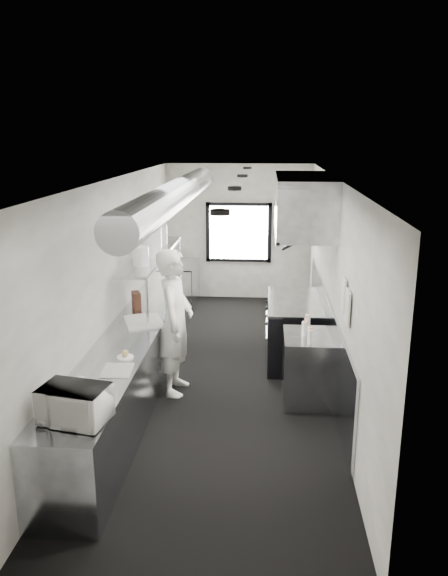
% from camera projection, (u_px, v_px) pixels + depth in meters
% --- Properties ---
extents(floor, '(3.00, 8.00, 0.01)m').
position_uv_depth(floor, '(224.00, 375.00, 8.04)').
color(floor, black).
rests_on(floor, ground).
extents(ceiling, '(3.00, 8.00, 0.01)m').
position_uv_depth(ceiling, '(224.00, 179.00, 7.29)').
color(ceiling, silver).
rests_on(ceiling, wall_back).
extents(wall_back, '(3.00, 0.02, 2.80)m').
position_uv_depth(wall_back, '(239.00, 232.00, 11.51)').
color(wall_back, silver).
rests_on(wall_back, floor).
extents(wall_front, '(3.00, 0.02, 2.80)m').
position_uv_depth(wall_front, '(179.00, 430.00, 3.83)').
color(wall_front, silver).
rests_on(wall_front, floor).
extents(wall_left, '(0.02, 8.00, 2.80)m').
position_uv_depth(wall_left, '(117.00, 280.00, 7.78)').
color(wall_left, silver).
rests_on(wall_left, floor).
extents(wall_right, '(0.02, 8.00, 2.80)m').
position_uv_depth(wall_right, '(333.00, 284.00, 7.56)').
color(wall_right, silver).
rests_on(wall_right, floor).
extents(wall_cladding, '(0.03, 5.50, 1.10)m').
position_uv_depth(wall_cladding, '(327.00, 335.00, 8.07)').
color(wall_cladding, gray).
rests_on(wall_cladding, wall_right).
extents(hvac_duct, '(0.40, 6.40, 0.40)m').
position_uv_depth(hvac_duct, '(176.00, 194.00, 7.80)').
color(hvac_duct, gray).
rests_on(hvac_duct, ceiling).
extents(service_window, '(1.36, 0.05, 1.25)m').
position_uv_depth(service_window, '(239.00, 233.00, 11.48)').
color(service_window, white).
rests_on(service_window, wall_back).
extents(exhaust_hood, '(0.81, 2.20, 0.88)m').
position_uv_depth(exhaust_hood, '(303.00, 204.00, 7.99)').
color(exhaust_hood, gray).
rests_on(exhaust_hood, ceiling).
extents(prep_counter, '(0.70, 6.00, 0.90)m').
position_uv_depth(prep_counter, '(137.00, 357.00, 7.53)').
color(prep_counter, gray).
rests_on(prep_counter, floor).
extents(pass_shelf, '(0.45, 3.00, 0.68)m').
position_uv_depth(pass_shelf, '(153.00, 256.00, 8.68)').
color(pass_shelf, gray).
rests_on(pass_shelf, prep_counter).
extents(range, '(0.88, 1.60, 0.94)m').
position_uv_depth(range, '(295.00, 330.00, 8.51)').
color(range, black).
rests_on(range, floor).
extents(bottle_station, '(0.65, 0.80, 0.90)m').
position_uv_depth(bottle_station, '(308.00, 368.00, 7.16)').
color(bottle_station, gray).
rests_on(bottle_station, floor).
extents(far_work_table, '(0.70, 1.20, 0.90)m').
position_uv_depth(far_work_table, '(179.00, 286.00, 11.08)').
color(far_work_table, gray).
rests_on(far_work_table, floor).
extents(notice_sheet_a, '(0.02, 0.28, 0.38)m').
position_uv_depth(notice_sheet_a, '(344.00, 294.00, 6.35)').
color(notice_sheet_a, silver).
rests_on(notice_sheet_a, wall_right).
extents(notice_sheet_b, '(0.02, 0.28, 0.38)m').
position_uv_depth(notice_sheet_b, '(348.00, 307.00, 6.03)').
color(notice_sheet_b, silver).
rests_on(notice_sheet_b, wall_right).
extents(line_cook, '(0.49, 0.73, 1.96)m').
position_uv_depth(line_cook, '(175.00, 322.00, 7.30)').
color(line_cook, white).
rests_on(line_cook, floor).
extents(microwave, '(0.61, 0.51, 0.33)m').
position_uv_depth(microwave, '(74.00, 404.00, 4.90)').
color(microwave, white).
rests_on(microwave, prep_counter).
extents(deli_tub_a, '(0.19, 0.19, 0.11)m').
position_uv_depth(deli_tub_a, '(79.00, 384.00, 5.56)').
color(deli_tub_a, silver).
rests_on(deli_tub_a, prep_counter).
extents(deli_tub_b, '(0.16, 0.16, 0.09)m').
position_uv_depth(deli_tub_b, '(68.00, 389.00, 5.46)').
color(deli_tub_b, silver).
rests_on(deli_tub_b, prep_counter).
extents(newspaper, '(0.34, 0.41, 0.01)m').
position_uv_depth(newspaper, '(117.00, 370.00, 6.00)').
color(newspaper, silver).
rests_on(newspaper, prep_counter).
extents(small_plate, '(0.24, 0.24, 0.02)m').
position_uv_depth(small_plate, '(125.00, 357.00, 6.34)').
color(small_plate, white).
rests_on(small_plate, prep_counter).
extents(pastry, '(0.08, 0.08, 0.08)m').
position_uv_depth(pastry, '(125.00, 353.00, 6.33)').
color(pastry, tan).
rests_on(pastry, small_plate).
extents(cutting_board, '(0.68, 0.77, 0.02)m').
position_uv_depth(cutting_board, '(144.00, 321.00, 7.54)').
color(cutting_board, silver).
rests_on(cutting_board, prep_counter).
extents(knife_block, '(0.18, 0.25, 0.25)m').
position_uv_depth(knife_block, '(136.00, 300.00, 8.11)').
color(knife_block, '#4D281B').
rests_on(knife_block, prep_counter).
extents(plate_stack_a, '(0.25, 0.25, 0.27)m').
position_uv_depth(plate_stack_a, '(141.00, 256.00, 7.83)').
color(plate_stack_a, white).
rests_on(plate_stack_a, pass_shelf).
extents(plate_stack_b, '(0.31, 0.31, 0.34)m').
position_uv_depth(plate_stack_b, '(149.00, 246.00, 8.37)').
color(plate_stack_b, white).
rests_on(plate_stack_b, pass_shelf).
extents(plate_stack_c, '(0.33, 0.33, 0.37)m').
position_uv_depth(plate_stack_c, '(153.00, 240.00, 8.76)').
color(plate_stack_c, white).
rests_on(plate_stack_c, pass_shelf).
extents(plate_stack_d, '(0.24, 0.24, 0.34)m').
position_uv_depth(plate_stack_d, '(161.00, 235.00, 9.28)').
color(plate_stack_d, white).
rests_on(plate_stack_d, pass_shelf).
extents(squeeze_bottle_a, '(0.07, 0.07, 0.17)m').
position_uv_depth(squeeze_bottle_a, '(310.00, 337.00, 6.75)').
color(squeeze_bottle_a, silver).
rests_on(squeeze_bottle_a, bottle_station).
extents(squeeze_bottle_b, '(0.06, 0.06, 0.18)m').
position_uv_depth(squeeze_bottle_b, '(310.00, 334.00, 6.86)').
color(squeeze_bottle_b, silver).
rests_on(squeeze_bottle_b, bottle_station).
extents(squeeze_bottle_c, '(0.07, 0.07, 0.19)m').
position_uv_depth(squeeze_bottle_c, '(304.00, 329.00, 7.02)').
color(squeeze_bottle_c, silver).
rests_on(squeeze_bottle_c, bottle_station).
extents(squeeze_bottle_d, '(0.07, 0.07, 0.17)m').
position_uv_depth(squeeze_bottle_d, '(306.00, 324.00, 7.21)').
color(squeeze_bottle_d, silver).
rests_on(squeeze_bottle_d, bottle_station).
extents(squeeze_bottle_e, '(0.08, 0.08, 0.20)m').
position_uv_depth(squeeze_bottle_e, '(308.00, 321.00, 7.27)').
color(squeeze_bottle_e, silver).
rests_on(squeeze_bottle_e, bottle_station).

